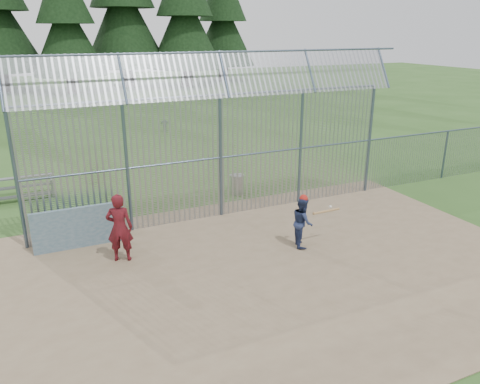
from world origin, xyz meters
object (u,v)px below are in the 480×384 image
dugout_wall (79,228)px  trash_can (237,184)px  onlooker (120,228)px  batter (303,222)px  bleacher (11,189)px

dugout_wall → trash_can: 6.42m
onlooker → batter: bearing=-174.0°
dugout_wall → onlooker: 1.62m
trash_can → bleacher: trash_can is taller
batter → onlooker: bearing=95.4°
onlooker → trash_can: bearing=-123.7°
dugout_wall → bleacher: 5.50m
dugout_wall → bleacher: bearing=109.2°
dugout_wall → onlooker: (0.92, -1.29, 0.34)m
onlooker → bleacher: 7.05m
bleacher → batter: bearing=-45.5°
bleacher → dugout_wall: bearing=-70.8°
batter → onlooker: size_ratio=0.77×
batter → onlooker: 5.04m
onlooker → dugout_wall: bearing=-34.1°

